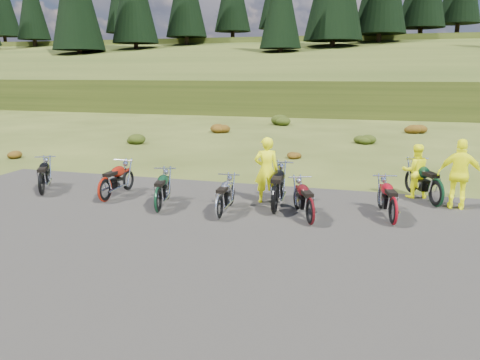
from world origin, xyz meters
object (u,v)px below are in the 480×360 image
(person_middle, at_px, (266,171))
(motorcycle_3, at_px, (219,220))
(motorcycle_7, at_px, (435,208))
(motorcycle_0, at_px, (43,196))

(person_middle, bearing_deg, motorcycle_3, 49.12)
(person_middle, bearing_deg, motorcycle_7, 171.72)
(motorcycle_0, relative_size, motorcycle_7, 0.88)
(motorcycle_0, bearing_deg, motorcycle_3, -126.98)
(motorcycle_0, distance_m, person_middle, 6.86)
(motorcycle_0, height_order, motorcycle_3, motorcycle_0)
(motorcycle_0, bearing_deg, person_middle, -109.91)
(motorcycle_3, distance_m, person_middle, 2.27)
(motorcycle_0, height_order, motorcycle_7, motorcycle_7)
(motorcycle_0, bearing_deg, motorcycle_7, -109.64)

